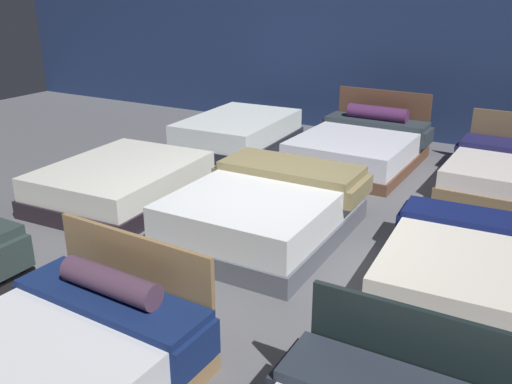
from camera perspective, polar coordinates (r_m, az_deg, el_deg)
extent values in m
cube|color=#5B5B60|center=(5.84, 0.88, -5.10)|extent=(18.00, 18.00, 0.02)
cube|color=navy|center=(9.82, 15.33, 15.52)|extent=(18.00, 0.06, 3.50)
cube|color=#293635|center=(5.05, -24.51, -6.44)|extent=(0.08, 0.46, 0.29)
cube|color=silver|center=(3.82, -22.66, -17.34)|extent=(1.52, 1.92, 0.32)
cube|color=olive|center=(4.24, -12.40, -9.59)|extent=(1.43, 0.09, 0.87)
cube|color=navy|center=(4.07, -14.99, -10.63)|extent=(1.51, 0.51, 0.06)
cube|color=navy|center=(4.67, -21.38, -9.37)|extent=(0.07, 0.46, 0.27)
cube|color=navy|center=(3.72, -6.24, -16.30)|extent=(0.07, 0.46, 0.27)
cylinder|color=#4D3348|center=(4.02, -14.96, -9.06)|extent=(0.83, 0.22, 0.19)
cube|color=black|center=(3.40, 17.21, -18.33)|extent=(1.39, 0.05, 0.90)
cube|color=#262D39|center=(3.45, 3.29, -18.72)|extent=(0.07, 0.42, 0.27)
cube|color=black|center=(7.01, -13.68, -0.12)|extent=(1.67, 2.09, 0.21)
cube|color=silver|center=(6.93, -13.85, 1.76)|extent=(1.61, 2.03, 0.28)
cube|color=#51565F|center=(5.86, 0.79, -3.70)|extent=(1.61, 2.09, 0.22)
cube|color=silver|center=(5.75, 0.80, -1.21)|extent=(1.55, 2.03, 0.33)
cube|color=olive|center=(6.23, 3.70, 2.56)|extent=(1.58, 0.72, 0.09)
cube|color=olive|center=(6.65, -2.65, 2.48)|extent=(0.10, 0.70, 0.19)
cube|color=olive|center=(6.00, 10.67, 0.05)|extent=(0.10, 0.70, 0.19)
cube|color=#282E2B|center=(5.28, 21.74, -8.76)|extent=(1.68, 1.98, 0.14)
cube|color=silver|center=(5.19, 22.02, -6.89)|extent=(1.61, 1.92, 0.25)
cube|color=#0E174A|center=(5.75, 22.93, -2.63)|extent=(1.58, 0.57, 0.06)
cube|color=#0E174A|center=(5.89, 15.10, -2.87)|extent=(0.08, 0.49, 0.28)
cube|color=black|center=(9.18, -1.85, 5.32)|extent=(1.55, 2.20, 0.17)
cube|color=silver|center=(9.11, -1.86, 6.83)|extent=(1.49, 2.14, 0.32)
cube|color=brown|center=(8.30, 10.48, 3.24)|extent=(1.64, 2.13, 0.16)
cube|color=silver|center=(8.24, 10.59, 4.82)|extent=(1.58, 2.07, 0.32)
cube|color=brown|center=(9.16, 13.02, 7.32)|extent=(1.51, 0.07, 0.97)
cube|color=#29323A|center=(8.89, 12.45, 7.17)|extent=(1.59, 0.53, 0.08)
cube|color=#29323A|center=(9.20, 7.61, 6.97)|extent=(0.09, 0.50, 0.23)
cube|color=#29323A|center=(8.72, 17.40, 5.41)|extent=(0.09, 0.50, 0.23)
cylinder|color=#4B244F|center=(8.87, 12.54, 8.02)|extent=(0.95, 0.24, 0.22)
cube|color=#1A1A46|center=(8.62, 20.57, 4.37)|extent=(0.09, 0.59, 0.18)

